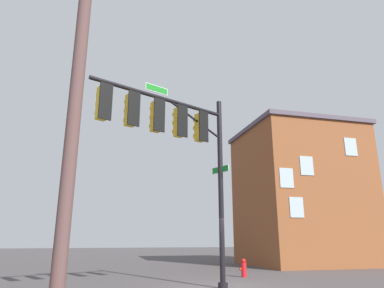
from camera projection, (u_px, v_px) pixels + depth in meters
name	position (u px, v px, depth m)	size (l,w,h in m)	color
ground_plane	(223.00, 288.00, 12.42)	(120.00, 120.00, 0.00)	#464143
signal_pole_assembly	(172.00, 134.00, 12.50)	(5.33, 2.80, 7.28)	black
utility_pole	(76.00, 92.00, 6.46)	(0.28, 1.80, 8.51)	brown
fire_hydrant	(244.00, 268.00, 16.18)	(0.33, 0.24, 0.83)	red
brick_building	(300.00, 194.00, 24.64)	(7.94, 7.51, 9.61)	brown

